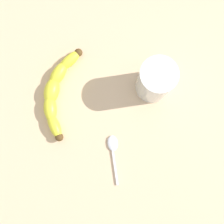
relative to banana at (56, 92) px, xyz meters
The scene contains 4 objects.
wooden_tabletop 7.71cm from the banana, 94.87° to the left, with size 120.00×120.00×3.00cm, color #DCB78C.
banana is the anchor object (origin of this frame).
smoothie_glass 22.55cm from the banana, 69.90° to the left, with size 7.90×7.90×11.53cm.
teaspoon 17.96cm from the banana, 21.49° to the left, with size 11.16×4.49×0.80cm.
Camera 1 is at (18.38, -0.97, 71.65)cm, focal length 47.69 mm.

